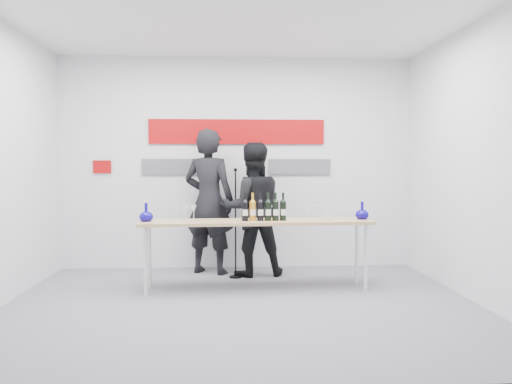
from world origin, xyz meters
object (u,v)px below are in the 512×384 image
tasting_table (257,226)px  presenter_right (252,209)px  presenter_left (209,201)px  mic_stand (236,244)px

tasting_table → presenter_right: bearing=89.0°
presenter_left → mic_stand: 0.71m
tasting_table → presenter_left: bearing=120.9°
tasting_table → mic_stand: (-0.24, 0.62, -0.32)m
tasting_table → presenter_left: (-0.59, 0.91, 0.22)m
presenter_right → mic_stand: presenter_right is taller
tasting_table → mic_stand: bearing=108.9°
presenter_left → presenter_right: 0.60m
presenter_left → mic_stand: (0.35, -0.29, -0.54)m
presenter_left → presenter_right: bearing=-170.9°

